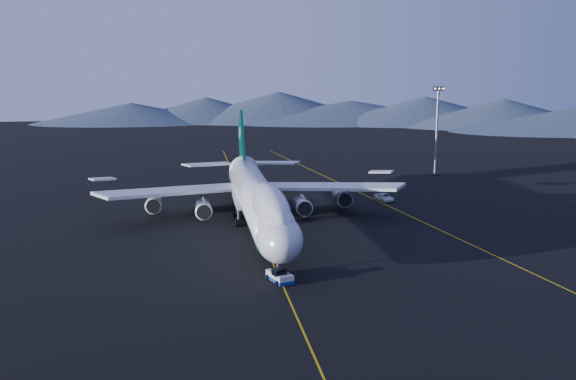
{
  "coord_description": "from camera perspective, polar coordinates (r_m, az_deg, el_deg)",
  "views": [
    {
      "loc": [
        -12.0,
        -112.28,
        28.85
      ],
      "look_at": [
        6.36,
        4.86,
        6.0
      ],
      "focal_mm": 40.0,
      "sensor_mm": 36.0,
      "label": 1
    }
  ],
  "objects": [
    {
      "name": "pushback_tug",
      "position": [
        88.25,
        -0.73,
        -7.75
      ],
      "size": [
        3.65,
        5.02,
        1.97
      ],
      "rotation": [
        0.0,
        0.0,
        0.32
      ],
      "color": "silver",
      "rests_on": "ground"
    },
    {
      "name": "taxiway_line_main",
      "position": [
        116.54,
        -2.72,
        -3.43
      ],
      "size": [
        0.25,
        220.0,
        0.01
      ],
      "primitive_type": "cube",
      "color": "#C99A0B",
      "rests_on": "ground"
    },
    {
      "name": "taxiway_line_side",
      "position": [
        132.46,
        9.81,
        -1.83
      ],
      "size": [
        28.08,
        198.09,
        0.01
      ],
      "primitive_type": "cube",
      "rotation": [
        0.0,
        0.0,
        0.14
      ],
      "color": "#C99A0B",
      "rests_on": "ground"
    },
    {
      "name": "ground",
      "position": [
        116.54,
        -2.72,
        -3.44
      ],
      "size": [
        500.0,
        500.0,
        0.0
      ],
      "primitive_type": "plane",
      "color": "black",
      "rests_on": "ground"
    },
    {
      "name": "boeing_747",
      "position": [
        115.27,
        -2.75,
        -0.63
      ],
      "size": [
        59.62,
        72.43,
        19.37
      ],
      "color": "silver",
      "rests_on": "ground"
    },
    {
      "name": "floodlight_mast",
      "position": [
        176.78,
        13.08,
        5.16
      ],
      "size": [
        2.93,
        2.2,
        23.69
      ],
      "rotation": [
        0.0,
        0.0,
        0.29
      ],
      "color": "black",
      "rests_on": "ground"
    },
    {
      "name": "service_van",
      "position": [
        141.57,
        8.54,
        -0.65
      ],
      "size": [
        3.67,
        6.07,
        1.58
      ],
      "primitive_type": "imported",
      "rotation": [
        0.0,
        0.0,
        0.2
      ],
      "color": "white",
      "rests_on": "ground"
    }
  ]
}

